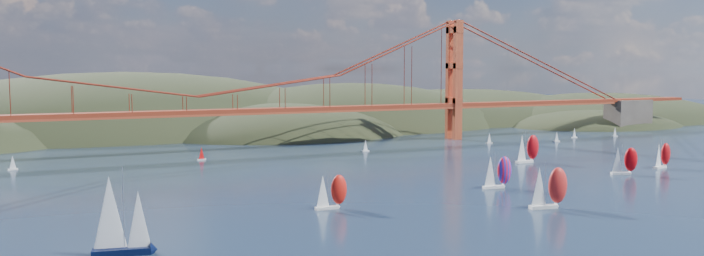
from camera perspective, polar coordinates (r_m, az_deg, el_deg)
name	(u,v)px	position (r m, az deg, el deg)	size (l,w,h in m)	color
headlands	(236,151)	(381.44, -9.61, -1.93)	(725.00, 225.00, 96.00)	black
bridge	(192,70)	(271.64, -13.12, 4.71)	(552.00, 12.00, 55.00)	maroon
sloop_navy	(118,216)	(127.73, -18.85, -6.97)	(10.46, 6.58, 15.63)	black
racer_0	(330,191)	(160.66, -1.80, -5.25)	(7.87, 3.23, 9.03)	silver
racer_1	(548,187)	(167.55, 15.98, -4.70)	(9.73, 5.10, 10.92)	silver
racer_2	(624,160)	(228.61, 21.66, -2.50)	(8.50, 5.72, 9.50)	white
racer_3	(527,148)	(246.66, 14.35, -1.62)	(9.53, 3.88, 10.96)	white
racer_4	(662,155)	(248.05, 24.37, -2.05)	(8.28, 4.13, 9.31)	white
racer_rwb	(497,171)	(192.43, 11.96, -3.54)	(8.73, 4.09, 9.86)	white
distant_boat_3	(13,163)	(247.31, -26.37, -2.61)	(3.00, 2.00, 4.70)	silver
distant_boat_4	(489,138)	(306.60, 11.34, -0.83)	(3.00, 2.00, 4.70)	silver
distant_boat_5	(557,137)	(321.08, 16.66, -0.68)	(3.00, 2.00, 4.70)	silver
distant_boat_6	(574,133)	(342.00, 18.00, -0.39)	(3.00, 2.00, 4.70)	silver
distant_boat_7	(615,132)	(354.23, 21.02, -0.30)	(3.00, 2.00, 4.70)	silver
distant_boat_8	(365,146)	(271.30, 1.13, -1.47)	(3.00, 2.00, 4.70)	silver
distant_boat_9	(202,154)	(251.58, -12.40, -2.09)	(3.00, 2.00, 4.70)	silver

